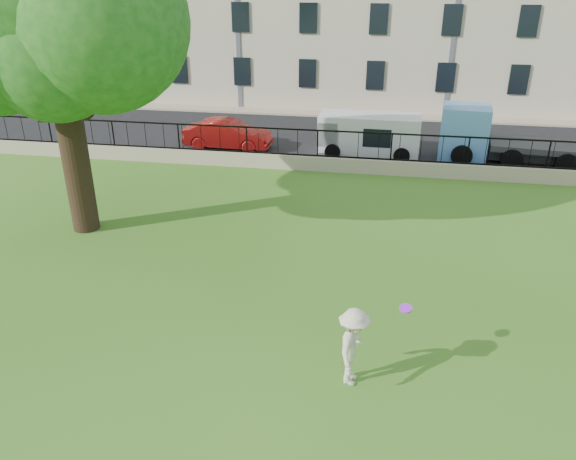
% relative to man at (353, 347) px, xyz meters
% --- Properties ---
extents(ground, '(120.00, 120.00, 0.00)m').
position_rel_man_xyz_m(ground, '(-2.37, 1.09, -0.85)').
color(ground, '#316417').
rests_on(ground, ground).
extents(retaining_wall, '(50.00, 0.40, 0.60)m').
position_rel_man_xyz_m(retaining_wall, '(-2.37, 13.09, -0.55)').
color(retaining_wall, tan).
rests_on(retaining_wall, ground).
extents(iron_railing, '(50.00, 0.05, 1.13)m').
position_rel_man_xyz_m(iron_railing, '(-2.37, 13.09, 0.30)').
color(iron_railing, black).
rests_on(iron_railing, retaining_wall).
extents(street, '(60.00, 9.00, 0.01)m').
position_rel_man_xyz_m(street, '(-2.37, 17.79, -0.85)').
color(street, black).
rests_on(street, ground).
extents(sidewalk, '(60.00, 1.40, 0.12)m').
position_rel_man_xyz_m(sidewalk, '(-2.37, 22.99, -0.79)').
color(sidewalk, tan).
rests_on(sidewalk, ground).
extents(man, '(0.78, 1.18, 1.70)m').
position_rel_man_xyz_m(man, '(0.00, 0.00, 0.00)').
color(man, beige).
rests_on(man, ground).
extents(frisbee, '(0.34, 0.34, 0.12)m').
position_rel_man_xyz_m(frisbee, '(1.01, 0.90, 0.44)').
color(frisbee, '#A127E0').
extents(red_sedan, '(4.12, 1.56, 1.34)m').
position_rel_man_xyz_m(red_sedan, '(-6.87, 15.49, -0.18)').
color(red_sedan, maroon).
rests_on(red_sedan, street).
extents(white_van, '(4.45, 1.81, 1.86)m').
position_rel_man_xyz_m(white_van, '(-0.37, 15.49, 0.08)').
color(white_van, silver).
rests_on(white_van, street).
extents(blue_truck, '(5.81, 2.62, 2.36)m').
position_rel_man_xyz_m(blue_truck, '(5.55, 15.49, 0.33)').
color(blue_truck, '#5F9ADF').
rests_on(blue_truck, street).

